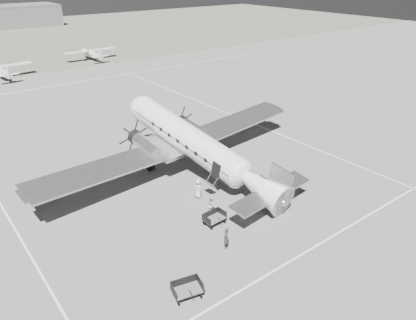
{
  "coord_description": "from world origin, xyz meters",
  "views": [
    {
      "loc": [
        -21.86,
        -27.79,
        18.02
      ],
      "look_at": [
        -1.81,
        -1.71,
        2.2
      ],
      "focal_mm": 35.0,
      "sensor_mm": 36.0,
      "label": 1
    }
  ],
  "objects_px": {
    "light_plane_right": "(91,55)",
    "ground_crew": "(226,238)",
    "dc3_airliner": "(195,146)",
    "baggage_cart_near": "(214,218)",
    "passenger": "(198,189)",
    "light_plane_left": "(0,72)",
    "ramp_agent": "(212,205)",
    "baggage_cart_far": "(187,290)"
  },
  "relations": [
    {
      "from": "ground_crew",
      "to": "ramp_agent",
      "type": "height_order",
      "value": "ground_crew"
    },
    {
      "from": "baggage_cart_near",
      "to": "light_plane_right",
      "type": "bearing_deg",
      "value": 71.98
    },
    {
      "from": "light_plane_right",
      "to": "baggage_cart_near",
      "type": "height_order",
      "value": "light_plane_right"
    },
    {
      "from": "dc3_airliner",
      "to": "baggage_cart_far",
      "type": "bearing_deg",
      "value": -134.0
    },
    {
      "from": "dc3_airliner",
      "to": "light_plane_left",
      "type": "bearing_deg",
      "value": 90.53
    },
    {
      "from": "passenger",
      "to": "ramp_agent",
      "type": "bearing_deg",
      "value": 167.0
    },
    {
      "from": "dc3_airliner",
      "to": "ramp_agent",
      "type": "bearing_deg",
      "value": -121.7
    },
    {
      "from": "light_plane_right",
      "to": "ramp_agent",
      "type": "xyz_separation_m",
      "value": [
        -16.06,
        -61.48,
        -0.37
      ]
    },
    {
      "from": "light_plane_right",
      "to": "passenger",
      "type": "xyz_separation_m",
      "value": [
        -15.41,
        -58.82,
        -0.29
      ]
    },
    {
      "from": "light_plane_right",
      "to": "ground_crew",
      "type": "xyz_separation_m",
      "value": [
        -17.95,
        -65.54,
        -0.34
      ]
    },
    {
      "from": "ground_crew",
      "to": "dc3_airliner",
      "type": "bearing_deg",
      "value": -159.48
    },
    {
      "from": "ground_crew",
      "to": "ramp_agent",
      "type": "xyz_separation_m",
      "value": [
        1.88,
        4.06,
        -0.03
      ]
    },
    {
      "from": "ramp_agent",
      "to": "passenger",
      "type": "relative_size",
      "value": 0.91
    },
    {
      "from": "baggage_cart_near",
      "to": "baggage_cart_far",
      "type": "height_order",
      "value": "baggage_cart_far"
    },
    {
      "from": "baggage_cart_far",
      "to": "ground_crew",
      "type": "bearing_deg",
      "value": 37.61
    },
    {
      "from": "light_plane_left",
      "to": "passenger",
      "type": "height_order",
      "value": "light_plane_left"
    },
    {
      "from": "light_plane_right",
      "to": "passenger",
      "type": "distance_m",
      "value": 60.8
    },
    {
      "from": "light_plane_right",
      "to": "baggage_cart_far",
      "type": "xyz_separation_m",
      "value": [
        -22.81,
        -67.75,
        -0.63
      ]
    },
    {
      "from": "ramp_agent",
      "to": "ground_crew",
      "type": "bearing_deg",
      "value": 169.76
    },
    {
      "from": "baggage_cart_far",
      "to": "passenger",
      "type": "bearing_deg",
      "value": 63.62
    },
    {
      "from": "dc3_airliner",
      "to": "baggage_cart_near",
      "type": "distance_m",
      "value": 8.91
    },
    {
      "from": "light_plane_right",
      "to": "baggage_cart_far",
      "type": "distance_m",
      "value": 71.49
    },
    {
      "from": "light_plane_right",
      "to": "passenger",
      "type": "height_order",
      "value": "light_plane_right"
    },
    {
      "from": "dc3_airliner",
      "to": "ground_crew",
      "type": "bearing_deg",
      "value": -121.51
    },
    {
      "from": "light_plane_left",
      "to": "light_plane_right",
      "type": "bearing_deg",
      "value": 10.33
    },
    {
      "from": "passenger",
      "to": "light_plane_right",
      "type": "bearing_deg",
      "value": -14.04
    },
    {
      "from": "dc3_airliner",
      "to": "ramp_agent",
      "type": "xyz_separation_m",
      "value": [
        -3.05,
        -6.43,
        -2.13
      ]
    },
    {
      "from": "ground_crew",
      "to": "light_plane_right",
      "type": "bearing_deg",
      "value": -149.6
    },
    {
      "from": "dc3_airliner",
      "to": "baggage_cart_near",
      "type": "relative_size",
      "value": 17.43
    },
    {
      "from": "ramp_agent",
      "to": "light_plane_left",
      "type": "bearing_deg",
      "value": 17.64
    },
    {
      "from": "baggage_cart_near",
      "to": "ramp_agent",
      "type": "bearing_deg",
      "value": 57.62
    },
    {
      "from": "baggage_cart_far",
      "to": "ramp_agent",
      "type": "xyz_separation_m",
      "value": [
        6.75,
        6.26,
        0.26
      ]
    },
    {
      "from": "ground_crew",
      "to": "passenger",
      "type": "height_order",
      "value": "passenger"
    },
    {
      "from": "dc3_airliner",
      "to": "light_plane_left",
      "type": "distance_m",
      "value": 50.34
    },
    {
      "from": "dc3_airliner",
      "to": "ramp_agent",
      "type": "height_order",
      "value": "dc3_airliner"
    },
    {
      "from": "dc3_airliner",
      "to": "baggage_cart_near",
      "type": "bearing_deg",
      "value": -122.37
    },
    {
      "from": "light_plane_right",
      "to": "baggage_cart_near",
      "type": "distance_m",
      "value": 64.97
    },
    {
      "from": "light_plane_left",
      "to": "baggage_cart_far",
      "type": "distance_m",
      "value": 62.77
    },
    {
      "from": "baggage_cart_far",
      "to": "passenger",
      "type": "distance_m",
      "value": 11.6
    },
    {
      "from": "dc3_airliner",
      "to": "ramp_agent",
      "type": "relative_size",
      "value": 19.39
    },
    {
      "from": "light_plane_left",
      "to": "ramp_agent",
      "type": "height_order",
      "value": "light_plane_left"
    },
    {
      "from": "light_plane_right",
      "to": "dc3_airliner",
      "type": "bearing_deg",
      "value": -104.71
    }
  ]
}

